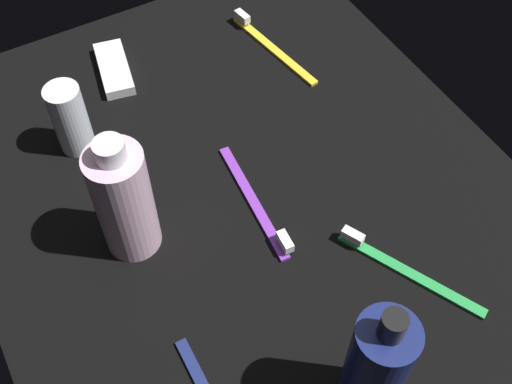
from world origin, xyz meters
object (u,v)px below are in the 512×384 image
toothbrush_yellow (269,44)px  snack_bar_white (114,69)px  toothbrush_green (402,267)px  deodorant_stick (70,119)px  lotion_bottle (376,368)px  toothbrush_purple (259,205)px  bodywash_bottle (124,200)px

toothbrush_yellow → snack_bar_white: bearing=74.5°
toothbrush_green → snack_bar_white: bearing=19.5°
snack_bar_white → deodorant_stick: bearing=149.4°
lotion_bottle → toothbrush_yellow: bearing=-19.6°
lotion_bottle → toothbrush_yellow: size_ratio=1.02×
toothbrush_purple → snack_bar_white: 30.97cm
toothbrush_green → toothbrush_purple: same height
toothbrush_yellow → toothbrush_green: 39.92cm
lotion_bottle → toothbrush_purple: size_ratio=1.01×
bodywash_bottle → toothbrush_purple: bodywash_bottle is taller
lotion_bottle → snack_bar_white: (55.39, 4.14, -7.23)cm
bodywash_bottle → deodorant_stick: size_ratio=1.73×
toothbrush_purple → snack_bar_white: (30.33, 6.26, 0.14)cm
lotion_bottle → snack_bar_white: 56.02cm
lotion_bottle → deodorant_stick: bearing=16.4°
toothbrush_yellow → toothbrush_purple: bearing=147.5°
toothbrush_yellow → bodywash_bottle: bearing=124.8°
toothbrush_purple → toothbrush_green: bearing=-147.2°
deodorant_stick → toothbrush_green: (-35.33, -25.23, -4.35)cm
bodywash_bottle → toothbrush_yellow: 37.52cm
toothbrush_green → bodywash_bottle: bearing=53.0°
toothbrush_yellow → toothbrush_green: same height
toothbrush_green → lotion_bottle: bearing=129.5°
bodywash_bottle → deodorant_stick: bearing=2.3°
lotion_bottle → toothbrush_green: 17.14cm
lotion_bottle → snack_bar_white: lotion_bottle is taller
toothbrush_purple → lotion_bottle: bearing=175.2°
toothbrush_purple → bodywash_bottle: bearing=77.4°
toothbrush_yellow → snack_bar_white: 22.59cm
lotion_bottle → bodywash_bottle: 31.02cm
lotion_bottle → deodorant_stick: lotion_bottle is taller
lotion_bottle → toothbrush_purple: lotion_bottle is taller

